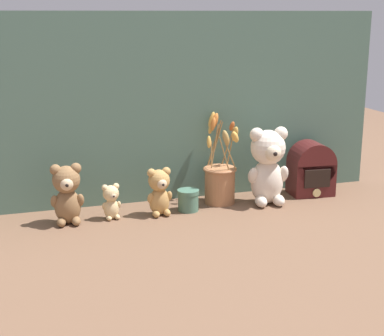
% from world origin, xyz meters
% --- Properties ---
extents(ground_plane, '(4.00, 4.00, 0.00)m').
position_xyz_m(ground_plane, '(0.00, 0.00, 0.00)').
color(ground_plane, brown).
extents(backdrop_wall, '(1.61, 0.02, 0.72)m').
position_xyz_m(backdrop_wall, '(0.00, 0.17, 0.36)').
color(backdrop_wall, '#4C6B5B').
rests_on(backdrop_wall, ground).
extents(teddy_bear_large, '(0.16, 0.15, 0.30)m').
position_xyz_m(teddy_bear_large, '(0.29, -0.01, 0.16)').
color(teddy_bear_large, beige).
rests_on(teddy_bear_large, ground).
extents(teddy_bear_medium, '(0.12, 0.11, 0.21)m').
position_xyz_m(teddy_bear_medium, '(-0.46, -0.00, 0.11)').
color(teddy_bear_medium, olive).
rests_on(teddy_bear_medium, ground).
extents(teddy_bear_small, '(0.10, 0.09, 0.18)m').
position_xyz_m(teddy_bear_small, '(-0.13, -0.01, 0.09)').
color(teddy_bear_small, tan).
rests_on(teddy_bear_small, ground).
extents(teddy_bear_tiny, '(0.07, 0.07, 0.13)m').
position_xyz_m(teddy_bear_tiny, '(-0.31, 0.00, 0.07)').
color(teddy_bear_tiny, '#DBBC84').
rests_on(teddy_bear_tiny, ground).
extents(flower_vase, '(0.14, 0.19, 0.35)m').
position_xyz_m(flower_vase, '(0.12, 0.06, 0.10)').
color(flower_vase, '#AD7047').
rests_on(flower_vase, ground).
extents(vintage_radio, '(0.18, 0.14, 0.21)m').
position_xyz_m(vintage_radio, '(0.51, 0.06, 0.10)').
color(vintage_radio, '#4C1919').
rests_on(vintage_radio, ground).
extents(decorative_tin_tall, '(0.08, 0.08, 0.08)m').
position_xyz_m(decorative_tin_tall, '(-0.02, 0.01, 0.04)').
color(decorative_tin_tall, '#47705B').
rests_on(decorative_tin_tall, ground).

